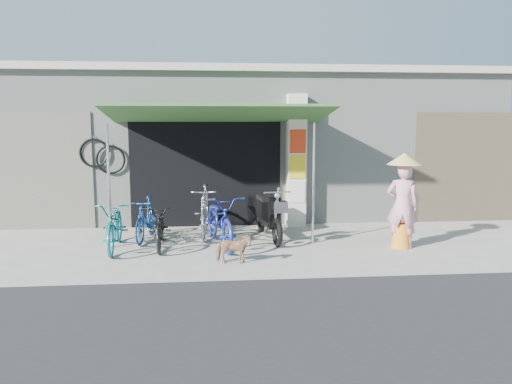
{
  "coord_description": "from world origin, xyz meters",
  "views": [
    {
      "loc": [
        -1.11,
        -8.76,
        2.38
      ],
      "look_at": [
        -0.2,
        1.0,
        1.0
      ],
      "focal_mm": 35.0,
      "sensor_mm": 36.0,
      "label": 1
    }
  ],
  "objects": [
    {
      "name": "street_dog",
      "position": [
        -0.73,
        -0.57,
        0.26
      ],
      "size": [
        0.63,
        0.32,
        0.51
      ],
      "primitive_type": "imported",
      "rotation": [
        0.0,
        0.0,
        1.49
      ],
      "color": "tan",
      "rests_on": "ground"
    },
    {
      "name": "neighbour_left",
      "position": [
        -5.0,
        2.59,
        1.3
      ],
      "size": [
        2.6,
        0.06,
        2.6
      ],
      "primitive_type": "cube",
      "color": "#6B665B",
      "rests_on": "ground"
    },
    {
      "name": "road_strip",
      "position": [
        0.0,
        -4.5,
        0.01
      ],
      "size": [
        80.0,
        6.0,
        0.01
      ],
      "primitive_type": "cube",
      "color": "#2C2C2E",
      "rests_on": "ground"
    },
    {
      "name": "neighbour_right",
      "position": [
        5.0,
        2.59,
        1.3
      ],
      "size": [
        2.6,
        0.06,
        2.6
      ],
      "primitive_type": "cube",
      "color": "brown",
      "rests_on": "ground"
    },
    {
      "name": "bike_silver",
      "position": [
        -1.22,
        1.53,
        0.54
      ],
      "size": [
        0.58,
        1.8,
        1.07
      ],
      "primitive_type": "imported",
      "rotation": [
        0.0,
        0.0,
        -0.04
      ],
      "color": "#A1A1A6",
      "rests_on": "ground"
    },
    {
      "name": "bicycle_shop",
      "position": [
        -0.0,
        5.09,
        1.83
      ],
      "size": [
        12.3,
        5.3,
        3.66
      ],
      "color": "#9FA69E",
      "rests_on": "ground"
    },
    {
      "name": "shop_pillar",
      "position": [
        0.85,
        2.45,
        1.5
      ],
      "size": [
        0.42,
        0.44,
        3.0
      ],
      "color": "beige",
      "rests_on": "ground"
    },
    {
      "name": "bike_blue",
      "position": [
        -2.4,
        1.25,
        0.44
      ],
      "size": [
        0.63,
        1.51,
        0.88
      ],
      "primitive_type": "imported",
      "rotation": [
        0.0,
        0.0,
        -0.15
      ],
      "color": "navy",
      "rests_on": "ground"
    },
    {
      "name": "moped",
      "position": [
        0.07,
        1.22,
        0.49
      ],
      "size": [
        0.56,
        1.89,
        1.07
      ],
      "rotation": [
        0.0,
        0.0,
        0.13
      ],
      "color": "black",
      "rests_on": "ground"
    },
    {
      "name": "awning",
      "position": [
        -0.9,
        1.63,
        2.51
      ],
      "size": [
        4.6,
        1.88,
        2.72
      ],
      "color": "#2F5B29",
      "rests_on": "ground"
    },
    {
      "name": "bike_teal",
      "position": [
        -2.88,
        0.58,
        0.47
      ],
      "size": [
        0.72,
        1.81,
        0.94
      ],
      "primitive_type": "imported",
      "rotation": [
        0.0,
        0.0,
        0.06
      ],
      "color": "#196C72",
      "rests_on": "ground"
    },
    {
      "name": "ground",
      "position": [
        0.0,
        0.0,
        0.0
      ],
      "size": [
        80.0,
        80.0,
        0.0
      ],
      "primitive_type": "plane",
      "color": "#A6A196",
      "rests_on": "ground"
    },
    {
      "name": "nun",
      "position": [
        2.52,
        0.25,
        0.89
      ],
      "size": [
        0.69,
        0.64,
        1.81
      ],
      "rotation": [
        0.0,
        0.0,
        2.78
      ],
      "color": "#D18D9B",
      "rests_on": "ground"
    },
    {
      "name": "bike_black",
      "position": [
        -2.05,
        0.66,
        0.42
      ],
      "size": [
        0.64,
        1.64,
        0.85
      ],
      "primitive_type": "imported",
      "rotation": [
        0.0,
        0.0,
        0.05
      ],
      "color": "black",
      "rests_on": "ground"
    },
    {
      "name": "bike_navy",
      "position": [
        -0.92,
        0.66,
        0.51
      ],
      "size": [
        1.07,
        2.05,
        1.02
      ],
      "primitive_type": "imported",
      "rotation": [
        0.0,
        0.0,
        0.21
      ],
      "color": "navy",
      "rests_on": "ground"
    }
  ]
}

